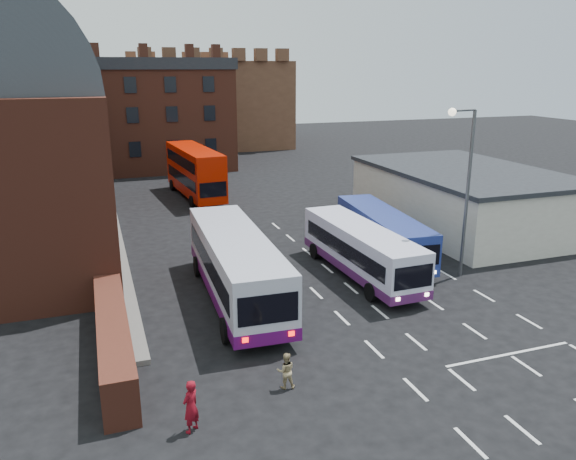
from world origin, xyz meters
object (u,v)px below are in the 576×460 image
object	(u,v)px
bus_white_outbound	(236,262)
pedestrian_red	(191,406)
bus_white_inbound	(361,248)
pedestrian_beige	(286,371)
bus_blue	(383,231)
street_lamp	(465,178)
bus_red_double	(195,172)

from	to	relation	value
bus_white_outbound	pedestrian_red	bearing A→B (deg)	-109.76
bus_white_inbound	pedestrian_red	world-z (taller)	bus_white_inbound
bus_white_outbound	pedestrian_beige	distance (m)	8.57
bus_blue	street_lamp	distance (m)	6.36
bus_white_inbound	street_lamp	bearing A→B (deg)	157.72
bus_white_inbound	pedestrian_red	distance (m)	15.69
bus_white_inbound	pedestrian_beige	bearing A→B (deg)	49.02
pedestrian_beige	bus_white_outbound	bearing A→B (deg)	-81.33
bus_blue	pedestrian_beige	size ratio (longest dim) A/B	7.51
bus_white_outbound	street_lamp	bearing A→B (deg)	-2.01
bus_blue	bus_white_inbound	bearing A→B (deg)	48.20
bus_red_double	bus_blue	bearing A→B (deg)	106.86
bus_blue	pedestrian_beige	xyz separation A→B (m)	(-10.41, -11.92, -0.95)
bus_blue	pedestrian_red	size ratio (longest dim) A/B	5.75
pedestrian_red	bus_blue	bearing A→B (deg)	-175.96
pedestrian_beige	street_lamp	bearing A→B (deg)	-138.55
bus_white_inbound	pedestrian_beige	xyz separation A→B (m)	(-7.67, -9.39, -0.97)
bus_red_double	bus_white_outbound	bearing A→B (deg)	79.98
bus_white_outbound	pedestrian_beige	size ratio (longest dim) A/B	8.98
bus_blue	pedestrian_beige	world-z (taller)	bus_blue
street_lamp	pedestrian_red	distance (m)	19.24
pedestrian_red	bus_white_inbound	bearing A→B (deg)	-175.81
pedestrian_red	bus_white_outbound	bearing A→B (deg)	-151.48
bus_white_inbound	pedestrian_beige	distance (m)	12.17
bus_white_outbound	bus_white_inbound	distance (m)	7.42
street_lamp	pedestrian_beige	distance (m)	15.55
bus_white_outbound	bus_white_inbound	bearing A→B (deg)	9.60
bus_red_double	pedestrian_beige	world-z (taller)	bus_red_double
bus_blue	bus_red_double	size ratio (longest dim) A/B	0.93
bus_white_outbound	pedestrian_red	xyz separation A→B (m)	(-4.02, -9.86, -1.09)
bus_blue	street_lamp	bearing A→B (deg)	122.83
bus_white_inbound	bus_blue	world-z (taller)	bus_white_inbound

